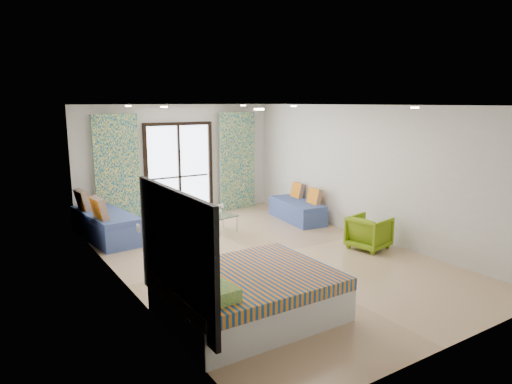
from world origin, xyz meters
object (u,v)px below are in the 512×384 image
daybed_right (298,209)px  armchair (369,231)px  daybed_left (105,224)px  coffee_table (221,217)px  bed (247,294)px

daybed_right → armchair: (-0.17, -2.43, 0.09)m
daybed_left → coffee_table: bearing=-25.9°
coffee_table → armchair: size_ratio=0.92×
daybed_left → bed: bearing=-88.0°
daybed_right → daybed_left: bearing=175.4°
coffee_table → armchair: (1.82, -2.54, 0.02)m
daybed_right → coffee_table: daybed_right is taller
bed → coffee_table: 4.02m
bed → daybed_right: daybed_right is taller
armchair → bed: bearing=97.1°
bed → armchair: (3.43, 1.15, 0.04)m
daybed_left → coffee_table: daybed_left is taller
daybed_right → coffee_table: 2.00m
daybed_left → armchair: daybed_left is taller
coffee_table → armchair: bearing=-54.3°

